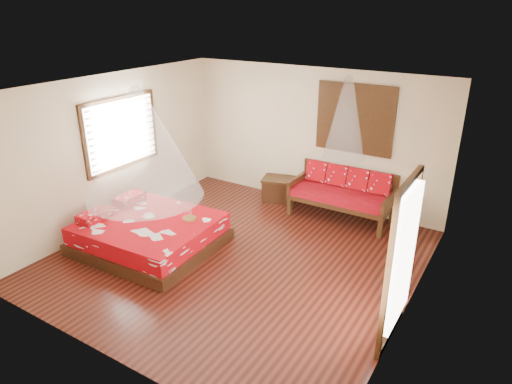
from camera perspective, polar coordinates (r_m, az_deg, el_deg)
room at (r=7.10m, az=-2.38°, el=1.65°), size 5.54×5.54×2.84m
bed at (r=8.12m, az=-13.23°, el=-5.01°), size 2.28×2.08×0.65m
daybed at (r=9.04m, az=10.81°, el=0.03°), size 1.96×0.87×0.98m
storage_chest at (r=9.74m, az=3.01°, el=0.38°), size 0.83×0.70×0.50m
shutter_panel at (r=8.92m, az=12.25°, el=8.92°), size 1.52×0.06×1.32m
window_left at (r=8.87m, az=-16.45°, el=7.10°), size 0.10×1.74×1.34m
glazed_door at (r=5.75m, az=17.39°, el=-8.49°), size 0.08×1.02×2.16m
wine_tray at (r=7.89m, az=-8.33°, el=-3.05°), size 0.24×0.24×0.19m
mosquito_net_main at (r=7.52m, az=-14.19°, el=5.80°), size 1.93×1.93×1.80m
mosquito_net_daybed at (r=8.47m, az=11.19°, el=8.98°), size 0.77×0.77×1.50m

